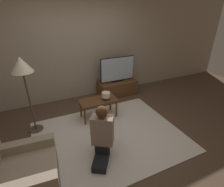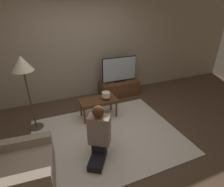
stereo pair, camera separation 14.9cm
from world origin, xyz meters
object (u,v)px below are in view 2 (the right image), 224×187
(person_kneeling, at_px, (99,133))
(armchair, at_px, (16,172))
(coffee_table, at_px, (98,102))
(table_lamp, at_px, (106,95))
(tv, at_px, (119,69))
(floor_lamp, at_px, (23,69))

(person_kneeling, bearing_deg, armchair, 37.26)
(coffee_table, distance_m, table_lamp, 0.23)
(tv, bearing_deg, armchair, -139.57)
(person_kneeling, bearing_deg, floor_lamp, -18.87)
(floor_lamp, bearing_deg, tv, 19.22)
(coffee_table, distance_m, person_kneeling, 1.16)
(tv, relative_size, person_kneeling, 1.03)
(floor_lamp, relative_size, armchair, 1.64)
(armchair, bearing_deg, coffee_table, -47.58)
(floor_lamp, xyz_separation_m, table_lamp, (1.48, -0.16, -0.73))
(floor_lamp, relative_size, table_lamp, 8.38)
(person_kneeling, height_order, table_lamp, person_kneeling)
(tv, distance_m, floor_lamp, 2.40)
(coffee_table, distance_m, floor_lamp, 1.60)
(armchair, relative_size, person_kneeling, 0.98)
(armchair, xyz_separation_m, person_kneeling, (1.21, 0.11, 0.20))
(table_lamp, bearing_deg, armchair, -145.97)
(tv, distance_m, table_lamp, 1.20)
(coffee_table, distance_m, armchair, 1.97)
(tv, xyz_separation_m, person_kneeling, (-1.24, -1.98, -0.28))
(tv, relative_size, armchair, 1.05)
(floor_lamp, bearing_deg, coffee_table, -4.31)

